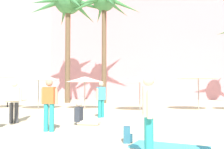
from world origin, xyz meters
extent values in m
cube|color=pink|center=(2.01, 30.28, 9.47)|extent=(20.61, 11.46, 18.95)
cylinder|color=brown|center=(-1.30, 18.24, 4.61)|extent=(0.42, 0.42, 9.22)
cone|color=#428447|center=(0.58, 18.34, 8.60)|extent=(2.93, 0.63, 1.67)
cone|color=#428447|center=(-0.17, 19.85, 8.82)|extent=(2.09, 2.73, 1.25)
cone|color=#428447|center=(-1.92, 19.97, 8.52)|extent=(1.40, 2.84, 1.81)
cone|color=#428447|center=(-3.17, 18.01, 8.60)|extent=(2.94, 0.80, 1.67)
cone|color=#428447|center=(-2.32, 16.66, 8.59)|extent=(1.97, 2.68, 1.68)
cone|color=#428447|center=(-0.63, 16.53, 8.50)|extent=(1.47, 2.81, 1.85)
cylinder|color=brown|center=(-4.65, 18.50, 4.66)|extent=(0.46, 0.46, 9.31)
sphere|color=#428447|center=(-4.65, 18.50, 9.31)|extent=(2.53, 2.53, 2.53)
cone|color=#428447|center=(-2.55, 18.83, 8.84)|extent=(3.20, 1.04, 1.48)
cone|color=#428447|center=(-3.52, 20.18, 8.61)|extent=(2.17, 2.83, 1.91)
cone|color=#428447|center=(-5.55, 20.27, 8.53)|extent=(1.84, 2.92, 2.06)
cone|color=#428447|center=(-6.77, 18.62, 8.82)|extent=(3.17, 0.74, 1.52)
cone|color=#428447|center=(-6.02, 16.89, 8.79)|extent=(2.45, 2.75, 1.57)
cone|color=#428447|center=(-3.56, 16.82, 8.55)|extent=(2.10, 2.83, 2.01)
cylinder|color=gray|center=(1.75, 11.65, 1.09)|extent=(0.06, 0.06, 2.18)
cone|color=beige|center=(1.75, 11.65, 1.95)|extent=(2.63, 2.63, 0.45)
cylinder|color=gray|center=(-1.82, 12.31, 1.06)|extent=(0.06, 0.06, 2.12)
cone|color=white|center=(-1.82, 12.31, 1.94)|extent=(2.51, 2.51, 0.35)
cylinder|color=gray|center=(-4.80, 11.91, 1.18)|extent=(0.06, 0.06, 2.35)
cone|color=white|center=(-4.80, 11.91, 2.12)|extent=(2.77, 2.77, 0.46)
cylinder|color=gray|center=(5.42, 12.23, 1.25)|extent=(0.06, 0.06, 2.50)
cone|color=beige|center=(5.42, 12.23, 2.24)|extent=(2.64, 2.64, 0.51)
cube|color=#4CC6D6|center=(2.37, 2.00, 0.01)|extent=(2.08, 1.50, 0.01)
cube|color=#2D657B|center=(1.31, 2.44, 0.21)|extent=(0.19, 0.31, 0.42)
cube|color=#245162|center=(1.43, 2.44, 0.13)|extent=(0.07, 0.21, 0.18)
cylinder|color=#3D3D42|center=(-3.49, 5.60, 0.42)|extent=(0.19, 0.19, 0.84)
cylinder|color=#3D3D42|center=(-3.30, 5.64, 0.42)|extent=(0.19, 0.19, 0.84)
cube|color=white|center=(-3.39, 5.62, 1.14)|extent=(0.44, 0.30, 0.60)
sphere|color=beige|center=(-3.39, 5.62, 1.58)|extent=(0.28, 0.28, 0.24)
cylinder|color=beige|center=(-3.64, 5.57, 1.11)|extent=(0.12, 0.12, 0.57)
cylinder|color=beige|center=(-3.15, 5.67, 1.11)|extent=(0.12, 0.12, 0.57)
ellipsoid|color=beige|center=(-3.39, 5.92, 0.90)|extent=(0.82, 3.17, 0.16)
ellipsoid|color=#A03627|center=(-3.39, 5.92, 0.90)|extent=(0.85, 3.19, 0.13)
cube|color=black|center=(-3.18, 4.67, 0.82)|extent=(0.03, 0.11, 0.18)
cylinder|color=teal|center=(-1.24, 3.88, 0.46)|extent=(0.18, 0.18, 0.92)
cylinder|color=teal|center=(-1.44, 3.90, 0.46)|extent=(0.18, 0.18, 0.92)
cube|color=orange|center=(-1.34, 3.89, 1.20)|extent=(0.42, 0.26, 0.56)
sphere|color=tan|center=(-1.34, 3.89, 1.62)|extent=(0.26, 0.26, 0.24)
cylinder|color=tan|center=(-1.09, 3.86, 1.16)|extent=(0.11, 0.11, 0.53)
cylinder|color=tan|center=(-1.59, 3.91, 1.16)|extent=(0.11, 0.11, 0.53)
cylinder|color=beige|center=(-0.27, 5.55, 0.08)|extent=(0.85, 0.29, 0.16)
cylinder|color=beige|center=(-0.30, 5.35, 0.08)|extent=(0.85, 0.29, 0.16)
cube|color=#333842|center=(-0.70, 5.52, 0.40)|extent=(0.28, 0.43, 0.55)
sphere|color=beige|center=(-0.70, 5.52, 0.81)|extent=(0.28, 0.28, 0.24)
cylinder|color=teal|center=(-0.20, 7.79, 0.42)|extent=(0.22, 0.22, 0.84)
cylinder|color=teal|center=(-0.07, 7.95, 0.42)|extent=(0.22, 0.22, 0.84)
cube|color=#4CB2DB|center=(-0.13, 7.87, 1.15)|extent=(0.42, 0.45, 0.62)
sphere|color=#D1A889|center=(-0.13, 7.87, 1.60)|extent=(0.34, 0.34, 0.24)
cylinder|color=#D1A889|center=(-0.29, 7.67, 1.12)|extent=(0.14, 0.14, 0.59)
cylinder|color=#D1A889|center=(0.02, 8.07, 1.12)|extent=(0.14, 0.14, 0.59)
cylinder|color=teal|center=(1.80, 0.65, 0.46)|extent=(0.17, 0.17, 0.93)
cylinder|color=teal|center=(1.81, 0.45, 0.46)|extent=(0.17, 0.17, 0.93)
cube|color=beige|center=(1.81, 0.55, 1.21)|extent=(0.24, 0.41, 0.57)
sphere|color=beige|center=(1.81, 0.55, 1.64)|extent=(0.25, 0.25, 0.24)
cylinder|color=beige|center=(1.79, 0.80, 1.17)|extent=(0.10, 0.10, 0.54)
cylinder|color=beige|center=(1.82, 0.30, 1.17)|extent=(0.10, 0.10, 0.54)
camera|label=1|loc=(1.58, -4.63, 1.52)|focal=42.03mm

